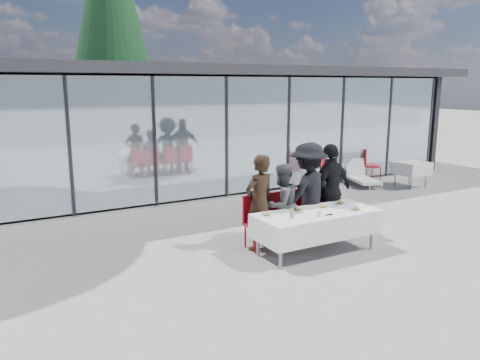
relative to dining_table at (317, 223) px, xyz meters
name	(u,v)px	position (x,y,z in m)	size (l,w,h in m)	color
ground	(278,250)	(-0.53, 0.41, -0.54)	(90.00, 90.00, 0.00)	gray
pavilion	(196,108)	(1.47, 8.57, 1.61)	(14.80, 8.80, 3.44)	gray
treeline	(20,96)	(-2.53, 28.41, 1.66)	(62.50, 2.00, 4.40)	#123B16
dining_table	(317,223)	(0.00, 0.00, 0.00)	(2.26, 0.96, 0.75)	white
diner_a	(259,203)	(-0.80, 0.64, 0.34)	(0.64, 0.64, 1.75)	black
diner_chair_a	(256,219)	(-0.80, 0.75, 0.00)	(0.44, 0.44, 0.97)	#B40C16
diner_b	(282,205)	(-0.32, 0.64, 0.23)	(0.75, 0.75, 1.54)	#4D4D4D
diner_chair_b	(278,216)	(-0.32, 0.75, 0.00)	(0.44, 0.44, 0.97)	#B40C16
diner_c	(308,192)	(0.28, 0.64, 0.41)	(1.23, 1.23, 1.90)	black
diner_chair_c	(304,212)	(0.28, 0.75, 0.00)	(0.44, 0.44, 0.97)	#B40C16
diner_d	(330,190)	(0.83, 0.64, 0.38)	(1.08, 1.08, 1.84)	black
diner_chair_d	(326,208)	(0.83, 0.75, 0.00)	(0.44, 0.44, 0.97)	#B40C16
plate_a	(266,214)	(-0.92, 0.22, 0.24)	(0.23, 0.23, 0.07)	white
plate_b	(298,209)	(-0.25, 0.23, 0.24)	(0.23, 0.23, 0.07)	white
plate_c	(323,206)	(0.26, 0.16, 0.24)	(0.23, 0.23, 0.07)	white
plate_d	(341,203)	(0.74, 0.22, 0.24)	(0.23, 0.23, 0.07)	white
plate_extra	(355,209)	(0.66, -0.26, 0.24)	(0.23, 0.23, 0.07)	white
juice_bottle	(292,214)	(-0.61, -0.09, 0.29)	(0.06, 0.06, 0.15)	#84B24A
drinking_glasses	(337,211)	(0.23, -0.25, 0.26)	(0.85, 0.10, 0.10)	silver
folded_eyeglasses	(329,215)	(0.06, -0.26, 0.22)	(0.14, 0.03, 0.01)	black
spare_table_right	(411,168)	(5.86, 3.02, 0.02)	(0.86, 0.86, 0.74)	white
spare_chair_a	(370,163)	(5.53, 4.36, 0.00)	(0.62, 0.62, 0.97)	#B40C16
spare_chair_b	(319,173)	(3.08, 3.80, 0.00)	(0.61, 0.61, 0.97)	#B40C16
lounger	(360,176)	(4.78, 3.96, -0.28)	(0.97, 1.45, 0.72)	white
conifer_tree	(110,7)	(-0.03, 13.41, 5.45)	(4.00, 4.00, 10.50)	#382316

